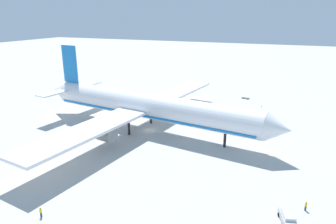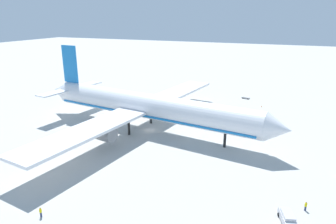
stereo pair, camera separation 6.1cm
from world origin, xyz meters
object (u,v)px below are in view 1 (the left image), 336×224
airliner (146,106)px  traffic_cone_0 (262,106)px  ground_worker_1 (306,206)px  baggage_cart_0 (246,98)px  ground_worker_5 (41,212)px  service_van (287,217)px

airliner → traffic_cone_0: bearing=52.6°
ground_worker_1 → traffic_cone_0: 63.27m
baggage_cart_0 → ground_worker_1: size_ratio=2.13×
ground_worker_5 → traffic_cone_0: bearing=71.8°
ground_worker_1 → traffic_cone_0: (-14.29, 61.63, -0.59)m
ground_worker_1 → traffic_cone_0: size_ratio=3.09×
ground_worker_1 → ground_worker_5: (-40.88, -19.04, 0.04)m
ground_worker_5 → traffic_cone_0: 84.95m
ground_worker_5 → service_van: bearing=20.6°
service_van → traffic_cone_0: size_ratio=9.27×
traffic_cone_0 → airliner: bearing=-127.4°
baggage_cart_0 → ground_worker_1: 74.54m
service_van → baggage_cart_0: (-18.81, 76.09, -0.77)m
baggage_cart_0 → ground_worker_5: 92.42m
service_van → baggage_cart_0: 78.39m
traffic_cone_0 → baggage_cart_0: bearing=127.0°
ground_worker_5 → traffic_cone_0: ground_worker_5 is taller
airliner → ground_worker_1: airliner is taller
service_van → ground_worker_1: (2.80, 4.75, -0.17)m
ground_worker_1 → ground_worker_5: 45.10m
airliner → service_van: bearing=-35.8°
baggage_cart_0 → airliner: bearing=-114.3°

